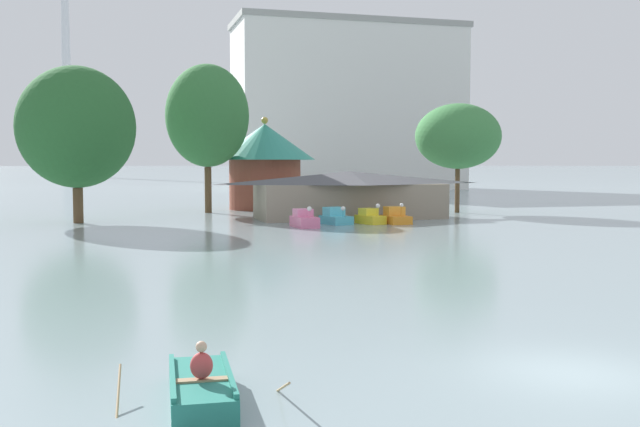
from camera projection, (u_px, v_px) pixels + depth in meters
The scene contains 12 objects.
ground_plane at pixel (573, 373), 16.36m from camera, with size 2000.00×2000.00×0.00m, color gray.
rowboat_with_rower at pixel (201, 388), 14.38m from camera, with size 3.32×3.27×1.51m.
pedal_boat_pink at pixel (304, 220), 53.35m from camera, with size 1.63×2.91×1.58m.
pedal_boat_cyan at pixel (335, 217), 55.90m from camera, with size 2.21×2.83×1.42m.
pedal_boat_yellow at pixel (370, 217), 56.23m from camera, with size 1.90×2.75×1.60m.
pedal_boat_orange at pixel (395, 217), 56.43m from camera, with size 1.73×2.68×1.64m.
boathouse at pixel (350, 194), 61.37m from camera, with size 16.74×6.48×3.96m.
green_roof_pavilion at pixel (265, 159), 73.59m from camera, with size 10.14×10.14×9.27m.
shoreline_tree_tall_left at pixel (76, 127), 56.46m from camera, with size 9.01×9.01×12.14m.
shoreline_tree_mid at pixel (207, 116), 68.01m from camera, with size 7.75×7.75×13.82m.
shoreline_tree_right at pixel (458, 136), 68.34m from camera, with size 8.00×8.00×10.21m.
background_building_block at pixel (348, 107), 128.06m from camera, with size 39.95×15.50×28.86m.
Camera 1 is at (-9.77, -13.96, 4.71)m, focal length 41.08 mm.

